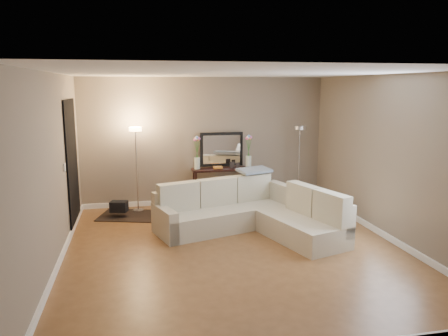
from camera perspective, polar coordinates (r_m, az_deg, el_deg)
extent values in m
cube|color=brown|center=(6.68, 1.41, -10.62)|extent=(5.00, 5.50, 0.01)
cube|color=white|center=(6.22, 1.52, 12.38)|extent=(5.00, 5.50, 0.01)
cube|color=gray|center=(9.00, -2.53, 3.51)|extent=(5.00, 0.02, 2.60)
cube|color=gray|center=(3.76, 11.12, -6.84)|extent=(5.00, 0.02, 2.60)
cube|color=gray|center=(6.26, -21.53, -0.38)|extent=(0.02, 5.50, 2.60)
cube|color=gray|center=(7.30, 21.02, 1.14)|extent=(0.02, 5.50, 2.60)
cube|color=white|center=(9.22, -2.44, -4.24)|extent=(5.00, 0.03, 0.10)
cube|color=white|center=(6.59, -20.57, -11.11)|extent=(0.03, 5.50, 0.10)
cube|color=white|center=(7.58, 20.23, -8.22)|extent=(0.03, 5.50, 0.10)
cube|color=black|center=(7.94, -19.20, 0.51)|extent=(0.02, 1.20, 2.20)
cube|color=white|center=(7.09, -20.11, 0.12)|extent=(0.02, 0.08, 0.12)
cube|color=beige|center=(7.59, 0.14, -6.48)|extent=(2.50, 1.48, 0.36)
cube|color=beige|center=(7.79, -1.00, -4.09)|extent=(2.31, 0.87, 0.51)
cube|color=beige|center=(7.12, -7.75, -7.14)|extent=(0.40, 0.83, 0.51)
cube|color=beige|center=(7.10, 10.18, -7.86)|extent=(1.21, 1.63, 0.36)
cube|color=beige|center=(7.53, 10.17, -4.78)|extent=(0.85, 2.22, 0.51)
cube|color=beige|center=(7.34, -5.99, -3.75)|extent=(0.74, 0.40, 0.47)
cube|color=beige|center=(7.64, -0.95, -3.11)|extent=(0.74, 0.40, 0.47)
cube|color=beige|center=(8.00, 3.66, -2.51)|extent=(0.74, 0.40, 0.47)
cube|color=beige|center=(7.32, 10.27, -3.89)|extent=(0.38, 0.68, 0.47)
cube|color=beige|center=(6.83, 13.89, -5.10)|extent=(0.38, 0.68, 0.47)
cube|color=gray|center=(7.97, 3.99, -0.29)|extent=(0.68, 0.53, 0.08)
cube|color=black|center=(8.86, -0.12, -0.17)|extent=(1.26, 0.35, 0.04)
cube|color=black|center=(8.71, -3.68, -2.99)|extent=(0.04, 0.04, 0.73)
cube|color=black|center=(8.97, -3.93, -2.59)|extent=(0.04, 0.04, 0.73)
cube|color=black|center=(8.95, 3.70, -2.62)|extent=(0.04, 0.04, 0.73)
cube|color=black|center=(9.20, 3.24, -2.24)|extent=(0.04, 0.04, 0.73)
cube|color=black|center=(8.98, -0.12, -3.81)|extent=(1.18, 0.32, 0.03)
cube|color=#BF3333|center=(8.87, -3.40, -3.31)|extent=(0.03, 0.15, 0.18)
cube|color=#3359A5|center=(8.87, -3.14, -3.24)|extent=(0.04, 0.15, 0.20)
cube|color=gold|center=(8.88, -2.85, -3.16)|extent=(0.04, 0.16, 0.22)
cube|color=#3F7F4C|center=(8.89, -2.53, -3.27)|extent=(0.05, 0.16, 0.18)
cube|color=#994C99|center=(8.89, -2.24, -3.20)|extent=(0.03, 0.15, 0.20)
cube|color=orange|center=(8.90, -1.99, -3.12)|extent=(0.04, 0.15, 0.22)
cube|color=#262626|center=(8.91, -1.70, -3.23)|extent=(0.04, 0.16, 0.18)
cube|color=#4C99B2|center=(8.92, -1.37, -3.15)|extent=(0.05, 0.16, 0.20)
cube|color=#B2A58C|center=(8.92, -1.09, -3.08)|extent=(0.03, 0.15, 0.22)
cube|color=brown|center=(8.93, -0.84, -3.19)|extent=(0.04, 0.15, 0.18)
cube|color=navy|center=(8.94, -0.55, -3.11)|extent=(0.04, 0.16, 0.20)
cube|color=gold|center=(8.95, -0.23, -3.03)|extent=(0.05, 0.16, 0.22)
cube|color=black|center=(8.95, -0.33, 2.46)|extent=(0.89, 0.05, 0.70)
cube|color=white|center=(8.93, -0.30, 2.44)|extent=(0.77, 0.02, 0.58)
cube|color=orange|center=(8.79, -0.81, 0.08)|extent=(0.17, 0.12, 0.04)
cube|color=black|center=(8.83, 1.06, 0.41)|extent=(0.10, 0.02, 0.13)
cube|color=black|center=(8.86, 1.79, 0.37)|extent=(0.08, 0.02, 0.11)
cylinder|color=silver|center=(8.73, -3.53, 0.63)|extent=(0.12, 0.12, 0.23)
cylinder|color=#38722D|center=(8.69, -3.66, 2.39)|extent=(0.09, 0.01, 0.40)
sphere|color=#E5598C|center=(8.66, -3.81, 3.71)|extent=(0.07, 0.07, 0.07)
cylinder|color=#38722D|center=(8.69, -3.60, 2.45)|extent=(0.05, 0.01, 0.42)
sphere|color=white|center=(8.66, -3.69, 3.84)|extent=(0.07, 0.07, 0.07)
cylinder|color=#38722D|center=(8.69, -3.55, 2.52)|extent=(0.01, 0.01, 0.44)
sphere|color=#598CE5|center=(8.66, -3.56, 3.97)|extent=(0.07, 0.07, 0.07)
cylinder|color=#38722D|center=(8.69, -3.49, 2.39)|extent=(0.05, 0.01, 0.40)
sphere|color=#E58C4C|center=(8.67, -3.44, 3.72)|extent=(0.07, 0.07, 0.07)
cylinder|color=#38722D|center=(8.69, -3.44, 2.46)|extent=(0.10, 0.01, 0.42)
sphere|color=#D866B2|center=(8.67, -3.32, 3.85)|extent=(0.07, 0.07, 0.07)
cylinder|color=silver|center=(8.95, 3.22, 0.88)|extent=(0.12, 0.12, 0.23)
cylinder|color=#38722D|center=(8.90, 3.13, 2.59)|extent=(0.09, 0.01, 0.40)
sphere|color=#E5598C|center=(8.87, 3.02, 3.89)|extent=(0.07, 0.07, 0.07)
cylinder|color=#38722D|center=(8.91, 3.18, 2.66)|extent=(0.05, 0.01, 0.42)
sphere|color=white|center=(8.88, 3.13, 4.01)|extent=(0.07, 0.07, 0.07)
cylinder|color=#38722D|center=(8.91, 3.24, 2.72)|extent=(0.01, 0.01, 0.44)
sphere|color=#598CE5|center=(8.88, 3.25, 4.14)|extent=(0.07, 0.07, 0.07)
cylinder|color=#38722D|center=(8.91, 3.29, 2.60)|extent=(0.05, 0.01, 0.40)
sphere|color=#E58C4C|center=(8.89, 3.37, 3.90)|extent=(0.07, 0.07, 0.07)
cylinder|color=#38722D|center=(8.91, 3.34, 2.66)|extent=(0.10, 0.01, 0.42)
sphere|color=#D866B2|center=(8.89, 3.49, 4.02)|extent=(0.07, 0.07, 0.07)
cylinder|color=silver|center=(8.76, -11.12, -5.48)|extent=(0.27, 0.27, 0.03)
cylinder|color=silver|center=(8.58, -11.31, -0.43)|extent=(0.03, 0.03, 1.57)
cylinder|color=#FFBF72|center=(8.46, -11.51, 5.01)|extent=(0.29, 0.29, 0.07)
cylinder|color=silver|center=(9.29, 9.59, -4.49)|extent=(0.23, 0.23, 0.03)
cylinder|color=silver|center=(9.12, 9.74, 0.19)|extent=(0.03, 0.03, 1.54)
cylinder|color=silver|center=(9.02, 9.90, 5.21)|extent=(0.25, 0.25, 0.07)
cube|color=black|center=(8.50, -12.28, -6.07)|extent=(1.26, 1.08, 0.01)
cube|color=black|center=(8.41, -13.56, -4.90)|extent=(0.35, 0.29, 0.20)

